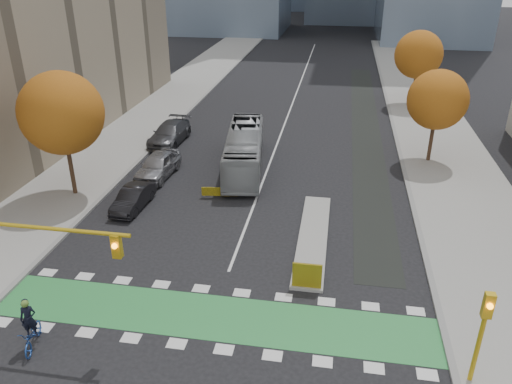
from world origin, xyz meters
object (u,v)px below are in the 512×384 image
(traffic_signal_east, at_px, (483,325))
(cyclist, at_px, (32,331))
(traffic_signal_west, at_px, (1,247))
(bus, at_px, (244,150))
(parked_car_b, at_px, (133,198))
(tree_east_far, at_px, (419,55))
(tree_west, at_px, (62,113))
(parked_car_a, at_px, (158,165))
(tree_east_near, at_px, (438,100))
(parked_car_c, at_px, (169,133))
(hazard_board, at_px, (307,276))

(traffic_signal_east, bearing_deg, cyclist, -176.79)
(traffic_signal_west, relative_size, cyclist, 3.71)
(bus, xyz_separation_m, parked_car_b, (-5.71, -7.40, -0.81))
(cyclist, bearing_deg, traffic_signal_east, -12.78)
(tree_east_far, distance_m, traffic_signal_west, 43.61)
(tree_west, bearing_deg, tree_east_far, 46.70)
(tree_east_far, relative_size, parked_car_b, 1.87)
(parked_car_b, bearing_deg, parked_car_a, 94.49)
(tree_west, distance_m, traffic_signal_east, 25.90)
(tree_east_near, relative_size, traffic_signal_west, 0.83)
(tree_east_far, distance_m, parked_car_c, 26.75)
(hazard_board, xyz_separation_m, tree_west, (-16.00, 7.80, 4.82))
(tree_west, height_order, tree_east_far, tree_west)
(parked_car_b, bearing_deg, tree_west, 168.50)
(tree_west, xyz_separation_m, tree_east_near, (24.00, 10.00, -0.75))
(hazard_board, bearing_deg, traffic_signal_east, -35.92)
(tree_east_near, xyz_separation_m, parked_car_c, (-21.00, 0.70, -4.02))
(traffic_signal_west, bearing_deg, tree_east_far, 62.05)
(traffic_signal_west, xyz_separation_m, parked_car_b, (0.51, 11.34, -3.36))
(traffic_signal_west, bearing_deg, cyclist, -38.60)
(tree_east_near, xyz_separation_m, parked_car_a, (-19.56, -6.17, -4.01))
(tree_east_near, distance_m, cyclist, 30.30)
(cyclist, height_order, parked_car_a, cyclist)
(traffic_signal_east, distance_m, bus, 22.39)
(tree_east_far, bearing_deg, traffic_signal_east, -92.97)
(tree_west, relative_size, cyclist, 3.58)
(hazard_board, height_order, parked_car_c, parked_car_c)
(tree_east_near, height_order, traffic_signal_east, tree_east_near)
(parked_car_c, bearing_deg, tree_west, -103.16)
(traffic_signal_west, distance_m, cyclist, 3.61)
(traffic_signal_east, xyz_separation_m, bus, (-12.21, 18.73, -1.25))
(parked_car_b, distance_m, parked_car_c, 11.98)
(traffic_signal_east, height_order, bus, traffic_signal_east)
(bus, distance_m, parked_car_a, 6.35)
(bus, relative_size, parked_car_b, 2.60)
(tree_east_far, relative_size, traffic_signal_west, 0.90)
(tree_west, bearing_deg, tree_east_near, 22.62)
(tree_east_near, bearing_deg, parked_car_c, 178.08)
(parked_car_c, bearing_deg, cyclist, -82.12)
(traffic_signal_west, bearing_deg, parked_car_b, 87.44)
(parked_car_c, bearing_deg, bus, -29.09)
(traffic_signal_east, bearing_deg, tree_west, 150.93)
(tree_west, xyz_separation_m, parked_car_c, (3.00, 10.70, -4.78))
(cyclist, relative_size, bus, 0.22)
(tree_east_near, xyz_separation_m, bus, (-13.71, -3.78, -3.38))
(tree_east_near, relative_size, parked_car_a, 1.40)
(hazard_board, relative_size, tree_west, 0.17)
(parked_car_a, bearing_deg, hazard_board, -41.36)
(traffic_signal_east, relative_size, bus, 0.39)
(traffic_signal_west, xyz_separation_m, parked_car_a, (0.37, 16.34, -3.18))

